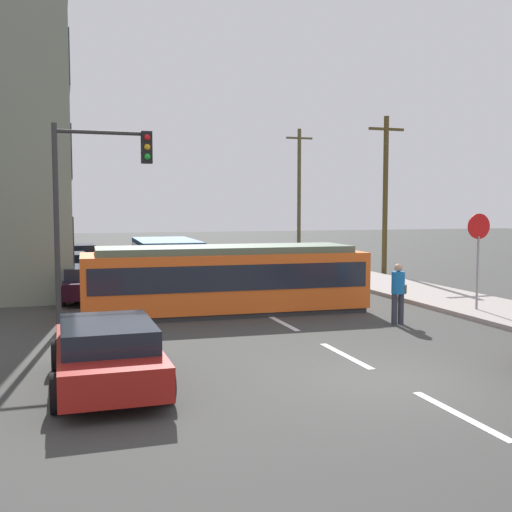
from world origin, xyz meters
TOP-DOWN VIEW (x-y plane):
  - ground_plane at (0.00, 10.00)m, footprint 120.00×120.00m
  - sidewalk_curb_right at (6.80, 6.00)m, footprint 3.20×36.00m
  - lane_stripe_0 at (0.00, -2.00)m, footprint 0.16×2.40m
  - lane_stripe_1 at (0.00, 2.00)m, footprint 0.16×2.40m
  - lane_stripe_2 at (0.00, 6.00)m, footprint 0.16×2.40m
  - lane_stripe_3 at (0.00, 14.15)m, footprint 0.16×2.40m
  - lane_stripe_4 at (0.00, 20.15)m, footprint 0.16×2.40m
  - streetcar_tram at (-1.07, 8.15)m, footprint 8.56×2.82m
  - city_bus at (-1.45, 16.84)m, footprint 2.70×5.71m
  - pedestrian_crossing at (2.96, 4.86)m, footprint 0.51×0.36m
  - parked_sedan_near at (-5.07, 1.20)m, footprint 1.95×4.21m
  - parked_sedan_mid at (-4.93, 12.11)m, footprint 2.01×4.18m
  - parked_sedan_far at (-5.64, 18.60)m, footprint 2.05×4.36m
  - parked_sedan_furthest at (-4.90, 25.16)m, footprint 2.07×4.28m
  - stop_sign at (6.10, 5.63)m, footprint 0.76×0.07m
  - traffic_light_mast at (-4.96, 6.65)m, footprint 2.53×0.33m
  - utility_pole_mid at (8.83, 16.08)m, footprint 1.80×0.24m
  - utility_pole_far at (9.18, 28.03)m, footprint 1.80×0.24m

SIDE VIEW (x-z plane):
  - ground_plane at x=0.00m, z-range 0.00..0.00m
  - lane_stripe_0 at x=0.00m, z-range 0.00..0.01m
  - lane_stripe_1 at x=0.00m, z-range 0.00..0.01m
  - lane_stripe_2 at x=0.00m, z-range 0.00..0.01m
  - lane_stripe_3 at x=0.00m, z-range 0.00..0.01m
  - lane_stripe_4 at x=0.00m, z-range 0.00..0.01m
  - sidewalk_curb_right at x=6.80m, z-range 0.00..0.14m
  - parked_sedan_near at x=-5.07m, z-range 0.03..1.22m
  - parked_sedan_mid at x=-4.93m, z-range 0.03..1.22m
  - parked_sedan_furthest at x=-4.90m, z-range 0.03..1.22m
  - parked_sedan_far at x=-5.64m, z-range 0.03..1.22m
  - pedestrian_crossing at x=2.96m, z-range 0.11..1.78m
  - city_bus at x=-1.45m, z-range 0.14..1.94m
  - streetcar_tram at x=-1.07m, z-range 0.04..2.07m
  - stop_sign at x=6.10m, z-range 0.75..3.63m
  - traffic_light_mast at x=-4.96m, z-range 1.03..6.36m
  - utility_pole_mid at x=8.83m, z-range 0.18..7.64m
  - utility_pole_far at x=9.18m, z-range 0.18..8.51m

